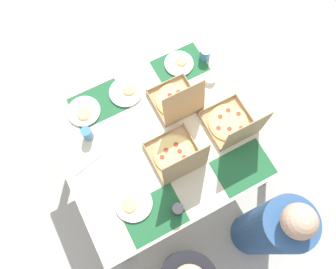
{
  "coord_description": "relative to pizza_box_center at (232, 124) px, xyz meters",
  "views": [
    {
      "loc": [
        0.35,
        0.66,
        2.84
      ],
      "look_at": [
        0.0,
        0.0,
        0.77
      ],
      "focal_mm": 35.74,
      "sensor_mm": 36.0,
      "label": 1
    }
  ],
  "objects": [
    {
      "name": "cup_clear_left",
      "position": [
        0.57,
        0.31,
        0.0
      ],
      "size": [
        0.07,
        0.07,
        0.11
      ],
      "primitive_type": "cylinder",
      "color": "#333338",
      "rests_on": "dining_table"
    },
    {
      "name": "ground_plane",
      "position": [
        0.39,
        -0.15,
        -0.82
      ],
      "size": [
        6.0,
        6.0,
        0.0
      ],
      "primitive_type": "plane",
      "color": "beige"
    },
    {
      "name": "plate_far_right",
      "position": [
        0.07,
        -0.58,
        -0.04
      ],
      "size": [
        0.21,
        0.21,
        0.03
      ],
      "color": "white",
      "rests_on": "dining_table"
    },
    {
      "name": "cup_spare",
      "position": [
        -0.12,
        -0.55,
        -0.01
      ],
      "size": [
        0.08,
        0.08,
        0.09
      ],
      "primitive_type": "cylinder",
      "color": "teal",
      "rests_on": "dining_table"
    },
    {
      "name": "condiment_bowl",
      "position": [
        -0.05,
        -0.37,
        -0.03
      ],
      "size": [
        0.08,
        0.08,
        0.04
      ],
      "primitive_type": "cylinder",
      "color": "white",
      "rests_on": "dining_table"
    },
    {
      "name": "fork_by_far_left",
      "position": [
        0.53,
        -0.29,
        -0.05
      ],
      "size": [
        0.17,
        0.12,
        0.0
      ],
      "primitive_type": "cube",
      "rotation": [
        0.0,
        0.0,
        0.59
      ],
      "color": "#B7B7BC",
      "rests_on": "dining_table"
    },
    {
      "name": "pizza_box_corner_right",
      "position": [
        0.42,
        0.02,
        0.0
      ],
      "size": [
        0.3,
        0.31,
        0.34
      ],
      "color": "tan",
      "rests_on": "dining_table"
    },
    {
      "name": "pizza_box_center",
      "position": [
        0.0,
        0.0,
        0.0
      ],
      "size": [
        0.3,
        0.3,
        0.34
      ],
      "color": "tan",
      "rests_on": "dining_table"
    },
    {
      "name": "placemat_far_left",
      "position": [
        0.07,
        0.27,
        -0.05
      ],
      "size": [
        0.36,
        0.26,
        0.0
      ],
      "primitive_type": "cube",
      "color": "#236638",
      "rests_on": "dining_table"
    },
    {
      "name": "plate_near_right",
      "position": [
        0.79,
        0.15,
        -0.04
      ],
      "size": [
        0.23,
        0.23,
        0.03
      ],
      "color": "white",
      "rests_on": "dining_table"
    },
    {
      "name": "placemat_far_right",
      "position": [
        0.71,
        0.27,
        -0.05
      ],
      "size": [
        0.36,
        0.26,
        0.0
      ],
      "primitive_type": "cube",
      "color": "#236638",
      "rests_on": "dining_table"
    },
    {
      "name": "pizza_box_corner_left",
      "position": [
        0.24,
        -0.32,
        -0.0
      ],
      "size": [
        0.29,
        0.29,
        0.32
      ],
      "color": "tan",
      "rests_on": "dining_table"
    },
    {
      "name": "diner_left_seat",
      "position": [
        0.07,
        0.68,
        -0.29
      ],
      "size": [
        0.32,
        0.32,
        1.18
      ],
      "color": "#33598C",
      "rests_on": "ground_plane"
    },
    {
      "name": "placemat_near_right",
      "position": [
        0.71,
        -0.57,
        -0.05
      ],
      "size": [
        0.36,
        0.26,
        0.0
      ],
      "primitive_type": "cube",
      "color": "#236638",
      "rests_on": "dining_table"
    },
    {
      "name": "plate_near_left",
      "position": [
        0.5,
        -0.56,
        -0.04
      ],
      "size": [
        0.23,
        0.23,
        0.03
      ],
      "color": "white",
      "rests_on": "dining_table"
    },
    {
      "name": "cup_dark",
      "position": [
        0.86,
        -0.38,
        -0.0
      ],
      "size": [
        0.07,
        0.07,
        0.1
      ],
      "primitive_type": "cylinder",
      "color": "teal",
      "rests_on": "dining_table"
    },
    {
      "name": "plate_middle",
      "position": [
        0.82,
        -0.56,
        -0.04
      ],
      "size": [
        0.22,
        0.22,
        0.03
      ],
      "color": "white",
      "rests_on": "dining_table"
    },
    {
      "name": "knife_by_near_left",
      "position": [
        0.95,
        -0.2,
        -0.05
      ],
      "size": [
        0.21,
        0.07,
        0.0
      ],
      "primitive_type": "cube",
      "rotation": [
        0.0,
        0.0,
        3.37
      ],
      "color": "#B7B7BC",
      "rests_on": "dining_table"
    },
    {
      "name": "placemat_near_left",
      "position": [
        0.07,
        -0.57,
        -0.05
      ],
      "size": [
        0.36,
        0.26,
        0.0
      ],
      "primitive_type": "cube",
      "color": "#236638",
      "rests_on": "dining_table"
    },
    {
      "name": "dining_table",
      "position": [
        0.39,
        -0.15,
        -0.15
      ],
      "size": [
        1.42,
        1.14,
        0.77
      ],
      "color": "#3F3328",
      "rests_on": "ground_plane"
    }
  ]
}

